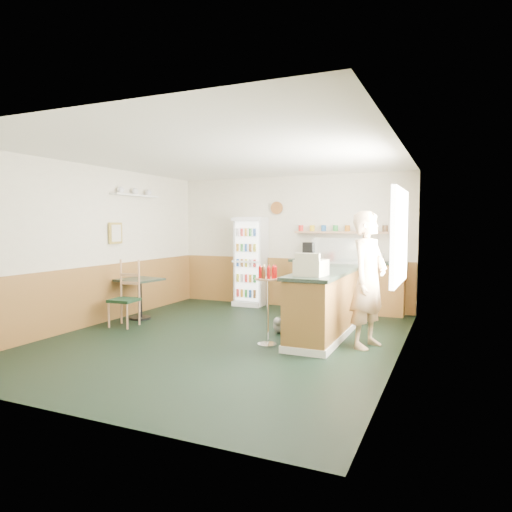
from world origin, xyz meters
The scene contains 13 objects.
ground centered at (0.00, 0.00, 0.00)m, with size 6.00×6.00×0.00m, color black.
room_envelope centered at (-0.23, 0.73, 1.52)m, with size 5.04×6.02×2.72m.
service_counter centered at (1.35, 1.07, 0.46)m, with size 0.68×3.01×1.01m.
back_counter centered at (1.19, 2.80, 0.55)m, with size 2.24×0.42×1.69m.
drinks_fridge centered at (-0.81, 2.74, 0.93)m, with size 0.61×0.53×1.86m.
display_case centered at (1.35, 1.55, 1.24)m, with size 0.82×0.43×0.46m.
cash_register centered at (1.35, -0.02, 1.12)m, with size 0.38×0.40×0.22m, color beige.
shopkeeper centered at (2.05, 0.38, 0.95)m, with size 0.63×0.45×1.89m, color tan.
condiment_stand centered at (0.73, -0.09, 0.76)m, with size 0.36×0.36×1.12m.
newspaper_rack centered at (0.99, 1.00, 0.60)m, with size 0.10×0.48×0.75m.
cafe_table centered at (-2.05, 0.64, 0.52)m, with size 0.77×0.77×0.73m.
cafe_chair centered at (-1.92, 0.14, 0.58)m, with size 0.45×0.45×1.11m.
dog_doorstop centered at (0.64, 0.65, 0.13)m, with size 0.22×0.29×0.27m.
Camera 1 is at (3.14, -5.97, 1.71)m, focal length 32.00 mm.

